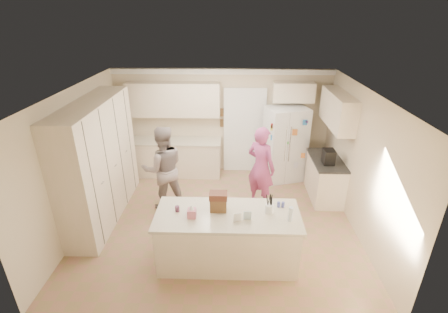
{
  "coord_description": "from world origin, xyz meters",
  "views": [
    {
      "loc": [
        0.27,
        -5.34,
        3.86
      ],
      "look_at": [
        0.1,
        0.35,
        1.25
      ],
      "focal_mm": 26.0,
      "sensor_mm": 36.0,
      "label": 1
    }
  ],
  "objects_px": {
    "utensil_crock": "(269,209)",
    "tissue_box": "(192,213)",
    "coffee_maker": "(329,157)",
    "dollhouse_body": "(218,204)",
    "island_base": "(228,239)",
    "refrigerator": "(285,144)",
    "teen_boy": "(163,169)",
    "teen_girl": "(261,167)"
  },
  "relations": [
    {
      "from": "tissue_box",
      "to": "dollhouse_body",
      "type": "xyz_separation_m",
      "value": [
        0.4,
        0.2,
        0.04
      ]
    },
    {
      "from": "utensil_crock",
      "to": "teen_boy",
      "type": "xyz_separation_m",
      "value": [
        -1.98,
        1.54,
        -0.1
      ]
    },
    {
      "from": "coffee_maker",
      "to": "island_base",
      "type": "xyz_separation_m",
      "value": [
        -2.05,
        -1.9,
        -0.63
      ]
    },
    {
      "from": "teen_boy",
      "to": "teen_girl",
      "type": "distance_m",
      "value": 1.99
    },
    {
      "from": "tissue_box",
      "to": "teen_boy",
      "type": "distance_m",
      "value": 1.87
    },
    {
      "from": "island_base",
      "to": "utensil_crock",
      "type": "relative_size",
      "value": 14.67
    },
    {
      "from": "coffee_maker",
      "to": "utensil_crock",
      "type": "distance_m",
      "value": 2.32
    },
    {
      "from": "island_base",
      "to": "teen_girl",
      "type": "relative_size",
      "value": 1.25
    },
    {
      "from": "teen_girl",
      "to": "dollhouse_body",
      "type": "bearing_deg",
      "value": 102.41
    },
    {
      "from": "island_base",
      "to": "teen_girl",
      "type": "xyz_separation_m",
      "value": [
        0.65,
        1.76,
        0.44
      ]
    },
    {
      "from": "utensil_crock",
      "to": "tissue_box",
      "type": "height_order",
      "value": "utensil_crock"
    },
    {
      "from": "coffee_maker",
      "to": "teen_girl",
      "type": "distance_m",
      "value": 1.42
    },
    {
      "from": "dollhouse_body",
      "to": "teen_girl",
      "type": "distance_m",
      "value": 1.85
    },
    {
      "from": "refrigerator",
      "to": "coffee_maker",
      "type": "xyz_separation_m",
      "value": [
        0.74,
        -1.06,
        0.17
      ]
    },
    {
      "from": "teen_girl",
      "to": "utensil_crock",
      "type": "bearing_deg",
      "value": 128.18
    },
    {
      "from": "refrigerator",
      "to": "teen_girl",
      "type": "relative_size",
      "value": 1.02
    },
    {
      "from": "teen_boy",
      "to": "teen_girl",
      "type": "height_order",
      "value": "teen_boy"
    },
    {
      "from": "utensil_crock",
      "to": "tissue_box",
      "type": "bearing_deg",
      "value": -172.87
    },
    {
      "from": "coffee_maker",
      "to": "utensil_crock",
      "type": "xyz_separation_m",
      "value": [
        -1.4,
        -1.85,
        -0.07
      ]
    },
    {
      "from": "island_base",
      "to": "dollhouse_body",
      "type": "distance_m",
      "value": 0.62
    },
    {
      "from": "coffee_maker",
      "to": "island_base",
      "type": "bearing_deg",
      "value": -137.17
    },
    {
      "from": "refrigerator",
      "to": "coffee_maker",
      "type": "distance_m",
      "value": 1.31
    },
    {
      "from": "refrigerator",
      "to": "island_base",
      "type": "relative_size",
      "value": 0.82
    },
    {
      "from": "refrigerator",
      "to": "island_base",
      "type": "distance_m",
      "value": 3.27
    },
    {
      "from": "refrigerator",
      "to": "tissue_box",
      "type": "distance_m",
      "value": 3.59
    },
    {
      "from": "island_base",
      "to": "tissue_box",
      "type": "xyz_separation_m",
      "value": [
        -0.55,
        -0.1,
        0.56
      ]
    },
    {
      "from": "coffee_maker",
      "to": "dollhouse_body",
      "type": "xyz_separation_m",
      "value": [
        -2.2,
        -1.8,
        -0.03
      ]
    },
    {
      "from": "refrigerator",
      "to": "dollhouse_body",
      "type": "bearing_deg",
      "value": -133.83
    },
    {
      "from": "refrigerator",
      "to": "teen_boy",
      "type": "height_order",
      "value": "refrigerator"
    },
    {
      "from": "tissue_box",
      "to": "dollhouse_body",
      "type": "bearing_deg",
      "value": 26.57
    },
    {
      "from": "refrigerator",
      "to": "coffee_maker",
      "type": "height_order",
      "value": "refrigerator"
    },
    {
      "from": "utensil_crock",
      "to": "dollhouse_body",
      "type": "relative_size",
      "value": 0.58
    },
    {
      "from": "utensil_crock",
      "to": "teen_girl",
      "type": "bearing_deg",
      "value": 89.94
    },
    {
      "from": "utensil_crock",
      "to": "tissue_box",
      "type": "distance_m",
      "value": 1.21
    },
    {
      "from": "refrigerator",
      "to": "teen_girl",
      "type": "distance_m",
      "value": 1.38
    },
    {
      "from": "tissue_box",
      "to": "teen_girl",
      "type": "relative_size",
      "value": 0.08
    },
    {
      "from": "tissue_box",
      "to": "teen_girl",
      "type": "height_order",
      "value": "teen_girl"
    },
    {
      "from": "refrigerator",
      "to": "dollhouse_body",
      "type": "distance_m",
      "value": 3.22
    },
    {
      "from": "teen_girl",
      "to": "coffee_maker",
      "type": "bearing_deg",
      "value": -135.88
    },
    {
      "from": "tissue_box",
      "to": "refrigerator",
      "type": "bearing_deg",
      "value": 58.74
    },
    {
      "from": "coffee_maker",
      "to": "dollhouse_body",
      "type": "bearing_deg",
      "value": -140.71
    },
    {
      "from": "tissue_box",
      "to": "teen_boy",
      "type": "bearing_deg",
      "value": 114.86
    }
  ]
}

